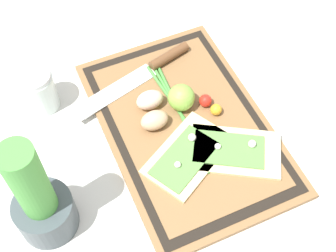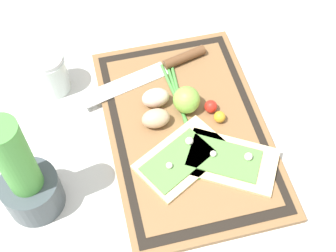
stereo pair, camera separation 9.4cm
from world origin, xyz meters
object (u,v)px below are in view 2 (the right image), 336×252
object	(u,v)px
cherry_tomato_red	(211,106)
egg_pink	(156,98)
cherry_tomato_yellow	(220,119)
pizza_slice_far	(181,158)
lime	(187,100)
egg_brown	(156,118)
knife	(165,66)
sauce_jar	(51,75)
herb_pot	(26,180)
pizza_slice_near	(229,160)

from	to	relation	value
cherry_tomato_red	egg_pink	bearing A→B (deg)	67.46
cherry_tomato_yellow	cherry_tomato_red	bearing A→B (deg)	17.29
pizza_slice_far	lime	bearing A→B (deg)	-19.15
cherry_tomato_yellow	egg_brown	bearing A→B (deg)	78.36
knife	cherry_tomato_red	size ratio (longest dim) A/B	11.12
egg_brown	sauce_jar	distance (m)	0.25
egg_pink	egg_brown	bearing A→B (deg)	167.65
pizza_slice_far	cherry_tomato_yellow	xyz separation A→B (m)	(0.07, -0.10, 0.01)
cherry_tomato_yellow	herb_pot	distance (m)	0.40
lime	herb_pot	world-z (taller)	herb_pot
knife	pizza_slice_far	bearing A→B (deg)	174.53
knife	cherry_tomato_red	bearing A→B (deg)	-153.75
pizza_slice_near	lime	size ratio (longest dim) A/B	3.64
knife	cherry_tomato_yellow	distance (m)	0.18
lime	cherry_tomato_yellow	xyz separation A→B (m)	(-0.05, -0.06, -0.02)
knife	cherry_tomato_yellow	bearing A→B (deg)	-155.44
cherry_tomato_red	sauce_jar	world-z (taller)	sauce_jar
pizza_slice_far	herb_pot	world-z (taller)	herb_pot
lime	herb_pot	xyz separation A→B (m)	(-0.13, 0.32, 0.04)
knife	cherry_tomato_yellow	xyz separation A→B (m)	(-0.17, -0.08, 0.00)
egg_pink	sauce_jar	xyz separation A→B (m)	(0.11, 0.20, 0.01)
cherry_tomato_red	herb_pot	size ratio (longest dim) A/B	0.11
sauce_jar	cherry_tomato_red	bearing A→B (deg)	-116.10
pizza_slice_near	cherry_tomato_red	distance (m)	0.13
pizza_slice_near	knife	distance (m)	0.27
pizza_slice_near	knife	bearing A→B (deg)	14.19
pizza_slice_near	egg_brown	size ratio (longest dim) A/B	3.58
sauce_jar	egg_pink	bearing A→B (deg)	-117.87
pizza_slice_near	egg_pink	size ratio (longest dim) A/B	3.58
egg_brown	lime	world-z (taller)	lime
knife	herb_pot	bearing A→B (deg)	129.20
cherry_tomato_yellow	sauce_jar	size ratio (longest dim) A/B	0.25
egg_pink	lime	distance (m)	0.07
egg_pink	cherry_tomato_red	size ratio (longest dim) A/B	2.14
knife	cherry_tomato_yellow	world-z (taller)	cherry_tomato_yellow
knife	egg_pink	xyz separation A→B (m)	(-0.09, 0.04, 0.01)
egg_brown	cherry_tomato_yellow	distance (m)	0.13
lime	cherry_tomato_yellow	world-z (taller)	lime
pizza_slice_far	egg_brown	size ratio (longest dim) A/B	3.57
herb_pot	egg_pink	bearing A→B (deg)	-58.93
cherry_tomato_yellow	sauce_jar	xyz separation A→B (m)	(0.19, 0.32, 0.01)
pizza_slice_far	cherry_tomato_red	size ratio (longest dim) A/B	7.64
egg_pink	pizza_slice_far	bearing A→B (deg)	-172.71
egg_brown	egg_pink	xyz separation A→B (m)	(0.05, -0.01, 0.00)
pizza_slice_near	egg_brown	distance (m)	0.17
pizza_slice_near	lime	xyz separation A→B (m)	(0.15, 0.05, 0.02)
herb_pot	pizza_slice_near	bearing A→B (deg)	-91.83
lime	herb_pot	distance (m)	0.35
sauce_jar	cherry_tomato_yellow	bearing A→B (deg)	-119.99
lime	cherry_tomato_red	size ratio (longest dim) A/B	2.11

